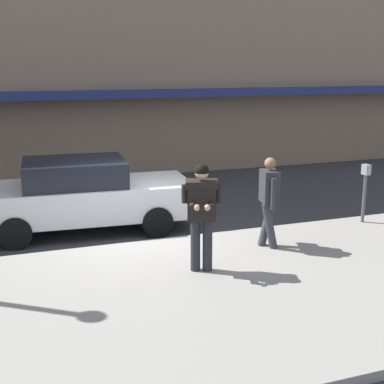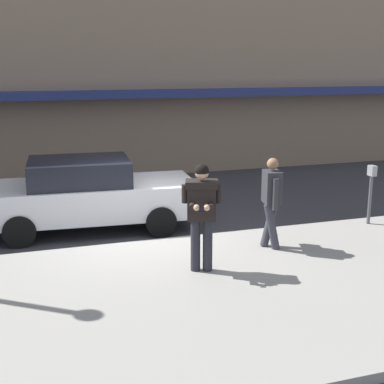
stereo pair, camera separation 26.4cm
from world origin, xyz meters
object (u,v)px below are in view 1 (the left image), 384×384
object	(u,v)px
parked_sedan_mid	(82,195)
man_texting_on_phone	(202,206)
parking_meter	(365,185)
pedestrian_with_bag	(269,196)

from	to	relation	value
parked_sedan_mid	man_texting_on_phone	xyz separation A→B (m)	(1.44, -3.33, 0.46)
parked_sedan_mid	parking_meter	distance (m)	6.03
man_texting_on_phone	parking_meter	size ratio (longest dim) A/B	1.42
parked_sedan_mid	man_texting_on_phone	bearing A→B (deg)	-66.68
pedestrian_with_bag	parking_meter	xyz separation A→B (m)	(2.69, 0.72, -0.14)
parked_sedan_mid	man_texting_on_phone	world-z (taller)	man_texting_on_phone
parked_sedan_mid	pedestrian_with_bag	world-z (taller)	pedestrian_with_bag
parked_sedan_mid	pedestrian_with_bag	distance (m)	4.02
parked_sedan_mid	pedestrian_with_bag	size ratio (longest dim) A/B	2.72
pedestrian_with_bag	parking_meter	size ratio (longest dim) A/B	1.34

